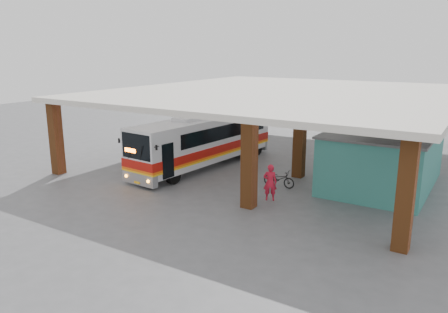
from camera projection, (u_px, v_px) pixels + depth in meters
ground at (228, 181)px, 24.72m from camera, size 90.00×90.00×0.00m
brick_columns at (289, 132)px, 27.57m from camera, size 20.10×21.60×4.35m
canopy_roof at (286, 93)px, 28.73m from camera, size 21.00×23.00×0.30m
shop_building at (383, 157)px, 23.76m from camera, size 5.20×8.20×3.11m
coach_bus at (204, 141)px, 27.50m from camera, size 3.35×11.66×3.35m
motorcycle at (279, 179)px, 23.61m from camera, size 1.79×0.66×0.93m
pedestrian at (270, 182)px, 21.43m from camera, size 0.79×0.67×1.84m
red_chair at (347, 158)px, 28.23m from camera, size 0.59×0.59×0.88m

